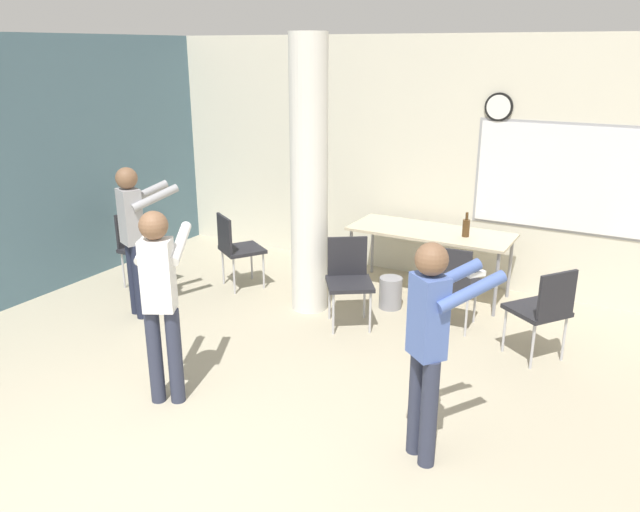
{
  "coord_description": "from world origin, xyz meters",
  "views": [
    {
      "loc": [
        2.47,
        -1.89,
        2.66
      ],
      "look_at": [
        0.1,
        2.36,
        1.02
      ],
      "focal_mm": 35.0,
      "sensor_mm": 36.0,
      "label": 1
    }
  ],
  "objects_px": {
    "chair_near_pillar": "(236,245)",
    "bottle_on_table": "(466,227)",
    "person_playing_front": "(160,293)",
    "chair_table_right": "(453,280)",
    "chair_mid_room": "(543,307)",
    "folding_table": "(430,235)",
    "chair_by_left_wall": "(139,243)",
    "person_watching_back": "(134,231)",
    "chair_table_front": "(349,276)",
    "person_playing_side": "(430,337)"
  },
  "relations": [
    {
      "from": "chair_table_front",
      "to": "chair_near_pillar",
      "type": "height_order",
      "value": "same"
    },
    {
      "from": "bottle_on_table",
      "to": "chair_table_right",
      "type": "height_order",
      "value": "bottle_on_table"
    },
    {
      "from": "person_playing_front",
      "to": "person_watching_back",
      "type": "relative_size",
      "value": 1.0
    },
    {
      "from": "folding_table",
      "to": "chair_near_pillar",
      "type": "bearing_deg",
      "value": -154.89
    },
    {
      "from": "folding_table",
      "to": "chair_near_pillar",
      "type": "relative_size",
      "value": 2.05
    },
    {
      "from": "chair_table_front",
      "to": "chair_near_pillar",
      "type": "relative_size",
      "value": 1.0
    },
    {
      "from": "bottle_on_table",
      "to": "person_playing_side",
      "type": "relative_size",
      "value": 0.17
    },
    {
      "from": "folding_table",
      "to": "person_playing_side",
      "type": "distance_m",
      "value": 3.06
    },
    {
      "from": "chair_table_front",
      "to": "person_watching_back",
      "type": "relative_size",
      "value": 0.56
    },
    {
      "from": "bottle_on_table",
      "to": "chair_mid_room",
      "type": "height_order",
      "value": "bottle_on_table"
    },
    {
      "from": "chair_by_left_wall",
      "to": "chair_mid_room",
      "type": "height_order",
      "value": "same"
    },
    {
      "from": "chair_table_right",
      "to": "person_watching_back",
      "type": "bearing_deg",
      "value": -157.07
    },
    {
      "from": "person_playing_front",
      "to": "chair_near_pillar",
      "type": "bearing_deg",
      "value": 113.45
    },
    {
      "from": "chair_mid_room",
      "to": "person_watching_back",
      "type": "distance_m",
      "value": 3.96
    },
    {
      "from": "person_playing_front",
      "to": "chair_table_right",
      "type": "bearing_deg",
      "value": 56.84
    },
    {
      "from": "chair_by_left_wall",
      "to": "person_playing_side",
      "type": "height_order",
      "value": "person_playing_side"
    },
    {
      "from": "chair_mid_room",
      "to": "person_playing_front",
      "type": "xyz_separation_m",
      "value": [
        -2.43,
        -2.11,
        0.4
      ]
    },
    {
      "from": "chair_table_front",
      "to": "person_playing_side",
      "type": "height_order",
      "value": "person_playing_side"
    },
    {
      "from": "folding_table",
      "to": "chair_table_right",
      "type": "height_order",
      "value": "chair_table_right"
    },
    {
      "from": "bottle_on_table",
      "to": "person_playing_side",
      "type": "bearing_deg",
      "value": -77.88
    },
    {
      "from": "chair_by_left_wall",
      "to": "person_watching_back",
      "type": "bearing_deg",
      "value": -46.32
    },
    {
      "from": "chair_near_pillar",
      "to": "bottle_on_table",
      "type": "bearing_deg",
      "value": 20.61
    },
    {
      "from": "bottle_on_table",
      "to": "person_playing_front",
      "type": "distance_m",
      "value": 3.44
    },
    {
      "from": "bottle_on_table",
      "to": "chair_near_pillar",
      "type": "bearing_deg",
      "value": -159.39
    },
    {
      "from": "person_playing_side",
      "to": "person_playing_front",
      "type": "bearing_deg",
      "value": -171.92
    },
    {
      "from": "chair_mid_room",
      "to": "person_watching_back",
      "type": "height_order",
      "value": "person_watching_back"
    },
    {
      "from": "chair_mid_room",
      "to": "bottle_on_table",
      "type": "bearing_deg",
      "value": 134.88
    },
    {
      "from": "folding_table",
      "to": "person_playing_side",
      "type": "height_order",
      "value": "person_playing_side"
    },
    {
      "from": "chair_table_front",
      "to": "person_watching_back",
      "type": "height_order",
      "value": "person_watching_back"
    },
    {
      "from": "chair_table_front",
      "to": "person_playing_side",
      "type": "distance_m",
      "value": 2.25
    },
    {
      "from": "chair_by_left_wall",
      "to": "person_watching_back",
      "type": "xyz_separation_m",
      "value": [
        0.61,
        -0.64,
        0.4
      ]
    },
    {
      "from": "folding_table",
      "to": "bottle_on_table",
      "type": "height_order",
      "value": "bottle_on_table"
    },
    {
      "from": "person_playing_side",
      "to": "bottle_on_table",
      "type": "bearing_deg",
      "value": 102.12
    },
    {
      "from": "bottle_on_table",
      "to": "person_playing_side",
      "type": "xyz_separation_m",
      "value": [
        0.61,
        -2.85,
        0.07
      ]
    },
    {
      "from": "chair_table_right",
      "to": "chair_mid_room",
      "type": "height_order",
      "value": "same"
    },
    {
      "from": "chair_near_pillar",
      "to": "person_watching_back",
      "type": "relative_size",
      "value": 0.56
    },
    {
      "from": "person_playing_front",
      "to": "chair_table_front",
      "type": "bearing_deg",
      "value": 73.32
    },
    {
      "from": "bottle_on_table",
      "to": "chair_table_front",
      "type": "xyz_separation_m",
      "value": [
        -0.82,
        -1.15,
        -0.32
      ]
    },
    {
      "from": "chair_near_pillar",
      "to": "person_playing_side",
      "type": "relative_size",
      "value": 0.57
    },
    {
      "from": "chair_by_left_wall",
      "to": "person_playing_front",
      "type": "xyz_separation_m",
      "value": [
        2.0,
        -1.76,
        0.4
      ]
    },
    {
      "from": "chair_by_left_wall",
      "to": "chair_mid_room",
      "type": "xyz_separation_m",
      "value": [
        4.42,
        0.35,
        0.0
      ]
    },
    {
      "from": "chair_table_right",
      "to": "chair_mid_room",
      "type": "bearing_deg",
      "value": -15.08
    },
    {
      "from": "folding_table",
      "to": "chair_near_pillar",
      "type": "distance_m",
      "value": 2.19
    },
    {
      "from": "chair_near_pillar",
      "to": "person_playing_front",
      "type": "relative_size",
      "value": 0.56
    },
    {
      "from": "bottle_on_table",
      "to": "person_playing_front",
      "type": "height_order",
      "value": "person_playing_front"
    },
    {
      "from": "folding_table",
      "to": "chair_mid_room",
      "type": "relative_size",
      "value": 2.05
    },
    {
      "from": "chair_table_right",
      "to": "chair_table_front",
      "type": "distance_m",
      "value": 1.01
    },
    {
      "from": "chair_mid_room",
      "to": "chair_near_pillar",
      "type": "bearing_deg",
      "value": 177.88
    },
    {
      "from": "folding_table",
      "to": "chair_by_left_wall",
      "type": "distance_m",
      "value": 3.32
    },
    {
      "from": "chair_by_left_wall",
      "to": "person_playing_front",
      "type": "relative_size",
      "value": 0.56
    }
  ]
}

